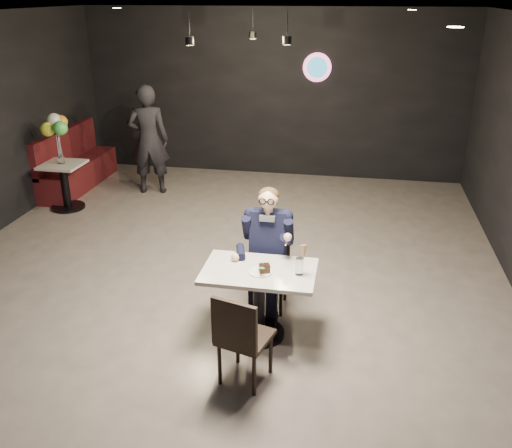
% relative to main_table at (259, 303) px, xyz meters
% --- Properties ---
extents(floor, '(9.00, 9.00, 0.00)m').
position_rel_main_table_xyz_m(floor, '(-0.71, 0.83, -0.38)').
color(floor, gray).
rests_on(floor, ground).
extents(wall_sign, '(0.50, 0.06, 0.50)m').
position_rel_main_table_xyz_m(wall_sign, '(0.09, 5.30, 1.62)').
color(wall_sign, pink).
rests_on(wall_sign, floor).
extents(pendant_lights, '(1.40, 1.20, 0.36)m').
position_rel_main_table_xyz_m(pendant_lights, '(-0.71, 2.83, 2.51)').
color(pendant_lights, black).
rests_on(pendant_lights, floor).
extents(main_table, '(1.10, 0.70, 0.75)m').
position_rel_main_table_xyz_m(main_table, '(0.00, 0.00, 0.00)').
color(main_table, silver).
rests_on(main_table, floor).
extents(chair_far, '(0.42, 0.46, 0.92)m').
position_rel_main_table_xyz_m(chair_far, '(-0.00, 0.55, 0.09)').
color(chair_far, black).
rests_on(chair_far, floor).
extents(chair_near, '(0.53, 0.56, 0.92)m').
position_rel_main_table_xyz_m(chair_near, '(-0.00, -0.69, 0.09)').
color(chair_near, black).
rests_on(chair_near, floor).
extents(seated_man, '(0.60, 0.80, 1.44)m').
position_rel_main_table_xyz_m(seated_man, '(-0.00, 0.55, 0.34)').
color(seated_man, black).
rests_on(seated_man, floor).
extents(dessert_plate, '(0.23, 0.23, 0.01)m').
position_rel_main_table_xyz_m(dessert_plate, '(0.02, -0.05, 0.38)').
color(dessert_plate, white).
rests_on(dessert_plate, main_table).
extents(cake_slice, '(0.12, 0.11, 0.07)m').
position_rel_main_table_xyz_m(cake_slice, '(0.06, -0.06, 0.42)').
color(cake_slice, black).
rests_on(cake_slice, dessert_plate).
extents(mint_leaf, '(0.06, 0.04, 0.01)m').
position_rel_main_table_xyz_m(mint_leaf, '(0.05, -0.13, 0.47)').
color(mint_leaf, '#287C37').
rests_on(mint_leaf, cake_slice).
extents(sundae_glass, '(0.08, 0.08, 0.17)m').
position_rel_main_table_xyz_m(sundae_glass, '(0.39, -0.02, 0.46)').
color(sundae_glass, silver).
rests_on(sundae_glass, main_table).
extents(wafer_cone, '(0.08, 0.08, 0.13)m').
position_rel_main_table_xyz_m(wafer_cone, '(0.43, -0.03, 0.62)').
color(wafer_cone, tan).
rests_on(wafer_cone, sundae_glass).
extents(booth_bench, '(0.51, 2.06, 1.03)m').
position_rel_main_table_xyz_m(booth_bench, '(-3.96, 3.90, 0.14)').
color(booth_bench, '#460F16').
rests_on(booth_bench, floor).
extents(side_table, '(0.61, 0.61, 0.76)m').
position_rel_main_table_xyz_m(side_table, '(-3.66, 2.90, 0.01)').
color(side_table, silver).
rests_on(side_table, floor).
extents(balloon_vase, '(0.09, 0.09, 0.14)m').
position_rel_main_table_xyz_m(balloon_vase, '(-3.66, 2.90, 0.45)').
color(balloon_vase, silver).
rests_on(balloon_vase, side_table).
extents(balloon_bunch, '(0.40, 0.40, 0.65)m').
position_rel_main_table_xyz_m(balloon_bunch, '(-3.66, 2.90, 0.85)').
color(balloon_bunch, yellow).
rests_on(balloon_bunch, balloon_vase).
extents(passerby, '(0.76, 0.58, 1.85)m').
position_rel_main_table_xyz_m(passerby, '(-2.60, 3.90, 0.55)').
color(passerby, black).
rests_on(passerby, floor).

